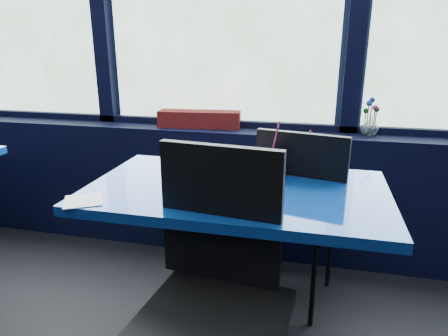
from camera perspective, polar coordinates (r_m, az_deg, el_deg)
window_sill at (r=2.60m, az=-0.87°, el=-2.95°), size 5.00×0.26×0.80m
near_table at (r=1.69m, az=1.74°, el=-8.49°), size 1.20×0.70×0.75m
chair_near_front at (r=1.35m, az=-1.22°, el=-15.80°), size 0.50×0.50×0.99m
chair_near_back at (r=1.97m, az=9.86°, el=-5.72°), size 0.51×0.51×0.94m
planter_box at (r=2.52m, az=-3.53°, el=7.01°), size 0.52×0.18×0.10m
flower_vase at (r=2.44m, az=20.13°, el=5.93°), size 0.12×0.13×0.21m
food_basket at (r=1.58m, az=-0.50°, el=-1.81°), size 0.32×0.32×0.10m
ketchup_bottle at (r=1.77m, az=11.99°, el=1.78°), size 0.05×0.05×0.21m
soda_cup at (r=1.72m, az=6.92°, el=0.63°), size 0.08×0.08×0.25m
napkin at (r=1.57m, az=-19.43°, el=-4.41°), size 0.18×0.18×0.00m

